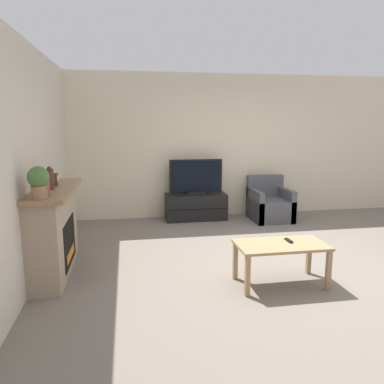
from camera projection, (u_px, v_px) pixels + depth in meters
The scene contains 13 objects.
ground_plane at pixel (284, 261), 4.93m from camera, with size 24.00×24.00×0.00m, color slate.
wall_back at pixel (231, 146), 7.24m from camera, with size 12.00×0.06×2.70m.
wall_left at pixel (28, 163), 4.16m from camera, with size 0.06×12.00×2.70m.
fireplace at pixel (54, 230), 4.46m from camera, with size 0.46×1.57×1.04m.
mantel_vase_left at pixel (43, 185), 3.89m from camera, with size 0.13×0.13×0.25m.
mantel_vase_centre_left at pixel (50, 179), 4.23m from camera, with size 0.09×0.09×0.27m.
mantel_clock at pixel (55, 179), 4.51m from camera, with size 0.08×0.11×0.15m.
potted_plant at pixel (39, 181), 3.69m from camera, with size 0.21×0.21×0.33m.
tv_stand at pixel (196, 207), 7.02m from camera, with size 1.13×0.47×0.48m.
tv at pixel (196, 178), 6.92m from camera, with size 0.99×0.18×0.65m.
armchair at pixel (269, 205), 7.00m from camera, with size 0.70×0.76×0.81m.
coffee_table at pixel (281, 249), 4.15m from camera, with size 0.99×0.53×0.47m.
remote at pixel (289, 240), 4.22m from camera, with size 0.04×0.15×0.02m.
Camera 1 is at (-2.00, -4.40, 1.79)m, focal length 35.00 mm.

